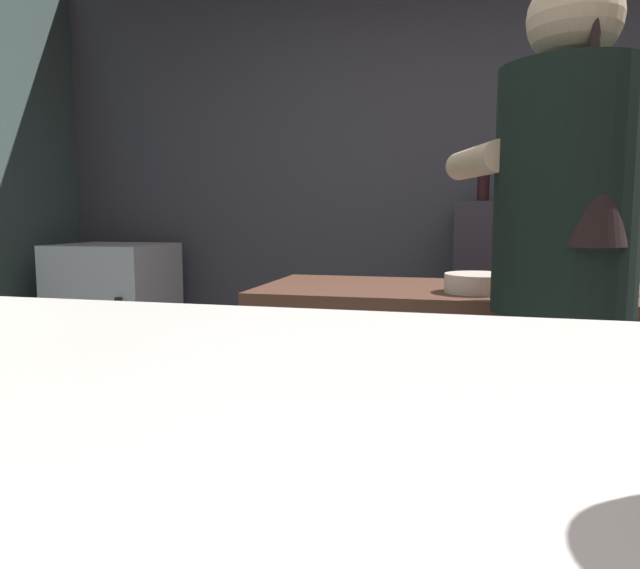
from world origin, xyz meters
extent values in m
cube|color=#474754|center=(0.00, 2.20, 1.35)|extent=(5.20, 0.10, 2.70)
cube|color=#543325|center=(0.35, 0.68, 0.46)|extent=(2.10, 0.60, 0.93)
cube|color=#35313D|center=(0.31, 1.92, 0.62)|extent=(0.78, 0.36, 1.24)
cube|color=white|center=(-2.04, 1.75, 0.50)|extent=(0.62, 0.55, 1.00)
cube|color=#262626|center=(-1.83, 1.46, 0.55)|extent=(0.03, 0.03, 0.36)
cube|color=#338CD8|center=(-2.13, 1.47, 0.62)|extent=(0.10, 0.01, 0.12)
cube|color=#25263F|center=(0.22, 0.23, 0.47)|extent=(0.28, 0.20, 0.93)
cylinder|color=black|center=(0.22, 0.23, 1.23)|extent=(0.34, 0.34, 0.59)
sphere|color=#CAAC8C|center=(0.22, 0.23, 1.63)|extent=(0.22, 0.22, 0.22)
cone|color=black|center=(0.25, 0.14, 1.37)|extent=(0.18, 0.18, 0.53)
cylinder|color=#CAAC8C|center=(0.01, 0.33, 1.31)|extent=(0.18, 0.33, 0.08)
cylinder|color=#CAAC8C|center=(0.33, 0.44, 1.31)|extent=(0.18, 0.33, 0.08)
cylinder|color=beige|center=(0.03, 0.58, 0.96)|extent=(0.22, 0.22, 0.06)
cube|color=silver|center=(0.50, 0.63, 0.93)|extent=(0.24, 0.09, 0.01)
cylinder|color=black|center=(0.41, 1.87, 1.31)|extent=(0.06, 0.06, 0.13)
cylinder|color=black|center=(0.41, 1.87, 1.39)|extent=(0.03, 0.03, 0.05)
cylinder|color=red|center=(0.41, 1.87, 1.43)|extent=(0.03, 0.03, 0.01)
cylinder|color=black|center=(0.06, 1.85, 1.32)|extent=(0.06, 0.06, 0.17)
cylinder|color=black|center=(0.06, 1.85, 1.44)|extent=(0.03, 0.03, 0.06)
cylinder|color=red|center=(0.06, 1.85, 1.48)|extent=(0.03, 0.03, 0.01)
camera|label=1|loc=(-0.01, -1.32, 1.17)|focal=33.13mm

